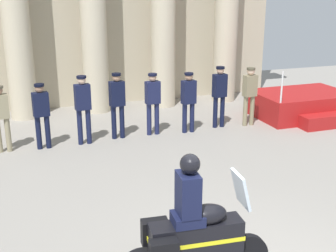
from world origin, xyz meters
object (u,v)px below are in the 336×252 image
Objects in this scene: officer_in_row_1 at (41,111)px; officer_in_row_4 at (153,99)px; officer_in_row_2 at (83,104)px; reviewing_stand at (302,105)px; officer_in_row_0 at (1,113)px; officer_in_row_5 at (189,98)px; officer_in_row_3 at (117,100)px; motorcycle_with_rider at (191,233)px; officer_in_row_7 at (250,92)px; officer_in_row_6 at (219,92)px.

officer_in_row_1 is 0.97× the size of officer_in_row_4.
officer_in_row_2 reaches higher than officer_in_row_1.
officer_in_row_4 is (-4.91, -0.14, 0.63)m from reviewing_stand.
officer_in_row_2 reaches higher than officer_in_row_0.
officer_in_row_5 is (4.82, -0.05, 0.01)m from officer_in_row_0.
officer_in_row_3 reaches higher than officer_in_row_4.
officer_in_row_0 is 1.00× the size of officer_in_row_1.
reviewing_stand is at bearing 174.65° from officer_in_row_1.
officer_in_row_3 is 0.84× the size of motorcycle_with_rider.
reviewing_stand is 1.70× the size of officer_in_row_4.
officer_in_row_7 reaches higher than reviewing_stand.
reviewing_stand is 3.98m from officer_in_row_5.
officer_in_row_6 is (3.87, 0.17, -0.01)m from officer_in_row_2.
officer_in_row_0 is 0.94× the size of officer_in_row_3.
officer_in_row_5 is (-3.92, -0.27, 0.62)m from reviewing_stand.
officer_in_row_4 is (1.89, 0.15, -0.05)m from officer_in_row_2.
motorcycle_with_rider reaches higher than officer_in_row_3.
officer_in_row_7 is at bearing 173.01° from officer_in_row_2.
officer_in_row_0 is 0.94× the size of officer_in_row_6.
reviewing_stand is at bearing 174.16° from officer_in_row_4.
officer_in_row_2 reaches higher than officer_in_row_4.
officer_in_row_2 is 3.87m from officer_in_row_6.
officer_in_row_6 is 0.91m from officer_in_row_7.
officer_in_row_3 is (2.87, 0.09, 0.06)m from officer_in_row_0.
officer_in_row_7 reaches higher than officer_in_row_4.
officer_in_row_5 is (3.89, 0.02, 0.01)m from officer_in_row_1.
officer_in_row_3 reaches higher than officer_in_row_7.
officer_in_row_0 is 1.96m from officer_in_row_2.
officer_in_row_2 is 1.01× the size of officer_in_row_3.
officer_in_row_4 is (2.91, 0.15, 0.03)m from officer_in_row_1.
officer_in_row_7 is at bearing 172.94° from officer_in_row_1.
reviewing_stand reaches higher than officer_in_row_1.
officer_in_row_3 is at bearing -178.69° from reviewing_stand.
reviewing_stand is at bearing 173.82° from officer_in_row_3.
motorcycle_with_rider is at bearing 86.73° from officer_in_row_2.
reviewing_stand is at bearing 173.95° from officer_in_row_0.
reviewing_stand is 8.77m from officer_in_row_0.
officer_in_row_6 reaches higher than reviewing_stand.
officer_in_row_5 is at bearing -6.80° from officer_in_row_7.
officer_in_row_7 is (3.85, -0.11, -0.04)m from officer_in_row_3.
motorcycle_with_rider is (-0.46, -6.29, -0.24)m from officer_in_row_3.
officer_in_row_5 is 0.80× the size of motorcycle_with_rider.
officer_in_row_0 is at bearing -6.33° from officer_in_row_4.
reviewing_stand is 1.62× the size of officer_in_row_2.
officer_in_row_7 reaches higher than officer_in_row_0.
officer_in_row_4 reaches higher than officer_in_row_1.
officer_in_row_2 is at bearing -2.96° from officer_in_row_4.
officer_in_row_1 is 4.89m from officer_in_row_6.
reviewing_stand is 1.64× the size of officer_in_row_6.
officer_in_row_0 is 4.82m from officer_in_row_5.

